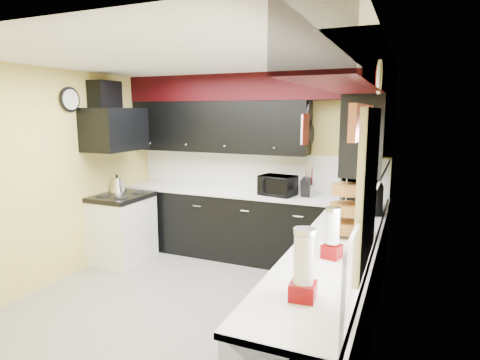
{
  "coord_description": "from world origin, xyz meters",
  "views": [
    {
      "loc": [
        2.01,
        -3.42,
        2.01
      ],
      "look_at": [
        0.2,
        0.79,
        1.22
      ],
      "focal_mm": 30.0,
      "sensor_mm": 36.0,
      "label": 1
    }
  ],
  "objects_px": {
    "utensil_crock": "(309,190)",
    "knife_block": "(306,188)",
    "microwave": "(361,196)",
    "kettle": "(117,185)",
    "toaster_oven": "(277,185)"
  },
  "relations": [
    {
      "from": "utensil_crock",
      "to": "knife_block",
      "type": "xyz_separation_m",
      "value": [
        -0.02,
        -0.05,
        0.04
      ]
    },
    {
      "from": "microwave",
      "to": "knife_block",
      "type": "distance_m",
      "value": 0.85
    },
    {
      "from": "knife_block",
      "to": "kettle",
      "type": "relative_size",
      "value": 1.1
    },
    {
      "from": "microwave",
      "to": "kettle",
      "type": "bearing_deg",
      "value": 78.55
    },
    {
      "from": "utensil_crock",
      "to": "knife_block",
      "type": "relative_size",
      "value": 0.64
    },
    {
      "from": "toaster_oven",
      "to": "knife_block",
      "type": "bearing_deg",
      "value": 17.93
    },
    {
      "from": "microwave",
      "to": "toaster_oven",
      "type": "bearing_deg",
      "value": 55.36
    },
    {
      "from": "toaster_oven",
      "to": "microwave",
      "type": "relative_size",
      "value": 0.76
    },
    {
      "from": "knife_block",
      "to": "kettle",
      "type": "bearing_deg",
      "value": -166.33
    },
    {
      "from": "kettle",
      "to": "microwave",
      "type": "bearing_deg",
      "value": 2.46
    },
    {
      "from": "microwave",
      "to": "utensil_crock",
      "type": "height_order",
      "value": "microwave"
    },
    {
      "from": "toaster_oven",
      "to": "kettle",
      "type": "height_order",
      "value": "toaster_oven"
    },
    {
      "from": "kettle",
      "to": "utensil_crock",
      "type": "bearing_deg",
      "value": 14.25
    },
    {
      "from": "microwave",
      "to": "utensil_crock",
      "type": "bearing_deg",
      "value": 40.37
    },
    {
      "from": "toaster_oven",
      "to": "kettle",
      "type": "xyz_separation_m",
      "value": [
        -2.13,
        -0.55,
        -0.05
      ]
    }
  ]
}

